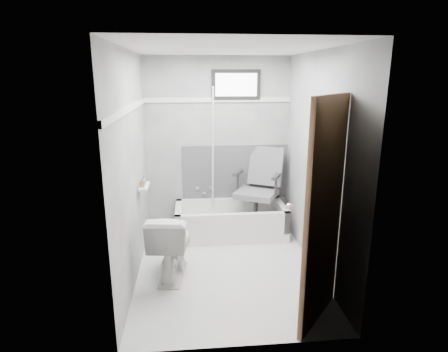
{
  "coord_description": "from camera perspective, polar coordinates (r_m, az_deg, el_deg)",
  "views": [
    {
      "loc": [
        -0.39,
        -3.87,
        2.14
      ],
      "look_at": [
        0.0,
        0.35,
        1.0
      ],
      "focal_mm": 30.0,
      "sensor_mm": 36.0,
      "label": 1
    }
  ],
  "objects": [
    {
      "name": "trim_back",
      "position": [
        5.18,
        -0.97,
        11.52
      ],
      "size": [
        2.0,
        0.02,
        0.06
      ],
      "primitive_type": "cube",
      "color": "white",
      "rests_on": "wall_back"
    },
    {
      "name": "pole",
      "position": [
        5.05,
        -1.72,
        2.61
      ],
      "size": [
        0.02,
        0.39,
        1.92
      ],
      "primitive_type": "cylinder",
      "rotation": [
        0.19,
        0.0,
        0.0
      ],
      "color": "silver",
      "rests_on": "bathtub"
    },
    {
      "name": "window",
      "position": [
        5.19,
        1.85,
        13.73
      ],
      "size": [
        0.66,
        0.04,
        0.4
      ],
      "primitive_type": null,
      "color": "black",
      "rests_on": "wall_back"
    },
    {
      "name": "soap_bottle_a",
      "position": [
        4.34,
        -12.36,
        -0.99
      ],
      "size": [
        0.06,
        0.06,
        0.11
      ],
      "primitive_type": "imported",
      "rotation": [
        0.0,
        0.0,
        -0.09
      ],
      "color": "#94714A",
      "rests_on": "shelf"
    },
    {
      "name": "soap_bottle_b",
      "position": [
        4.48,
        -12.15,
        -0.57
      ],
      "size": [
        0.09,
        0.09,
        0.09
      ],
      "primitive_type": "imported",
      "rotation": [
        0.0,
        0.0,
        0.4
      ],
      "color": "slate",
      "rests_on": "shelf"
    },
    {
      "name": "faucet",
      "position": [
        5.38,
        -3.03,
        -2.15
      ],
      "size": [
        0.26,
        0.1,
        0.16
      ],
      "primitive_type": null,
      "color": "silver",
      "rests_on": "wall_back"
    },
    {
      "name": "office_chair",
      "position": [
        5.14,
        4.96,
        -1.81
      ],
      "size": [
        0.83,
        0.83,
        1.07
      ],
      "primitive_type": null,
      "rotation": [
        0.0,
        0.0,
        -0.48
      ],
      "color": "#595A5E",
      "rests_on": "bathtub"
    },
    {
      "name": "toilet",
      "position": [
        4.16,
        -8.08,
        -10.26
      ],
      "size": [
        0.51,
        0.8,
        0.74
      ],
      "primitive_type": "imported",
      "rotation": [
        0.0,
        0.0,
        3.02
      ],
      "color": "white",
      "rests_on": "floor"
    },
    {
      "name": "floor",
      "position": [
        4.44,
        0.43,
        -13.77
      ],
      "size": [
        2.6,
        2.6,
        0.0
      ],
      "primitive_type": "plane",
      "color": "white",
      "rests_on": "ground"
    },
    {
      "name": "trim_left",
      "position": [
        3.93,
        -14.23,
        9.94
      ],
      "size": [
        0.02,
        2.6,
        0.06
      ],
      "primitive_type": "cube",
      "color": "white",
      "rests_on": "wall_left"
    },
    {
      "name": "bathtub",
      "position": [
        5.2,
        1.0,
        -6.73
      ],
      "size": [
        1.5,
        0.7,
        0.42
      ],
      "primitive_type": null,
      "color": "white",
      "rests_on": "floor"
    },
    {
      "name": "wall_right",
      "position": [
        4.22,
        14.12,
        1.72
      ],
      "size": [
        0.02,
        2.6,
        2.4
      ],
      "primitive_type": "cube",
      "color": "slate",
      "rests_on": "floor"
    },
    {
      "name": "wall_left",
      "position": [
        4.03,
        -13.85,
        1.12
      ],
      "size": [
        0.02,
        2.6,
        2.4
      ],
      "primitive_type": "cube",
      "color": "slate",
      "rests_on": "floor"
    },
    {
      "name": "backerboard",
      "position": [
        5.37,
        1.73,
        0.6
      ],
      "size": [
        1.5,
        0.02,
        0.78
      ],
      "primitive_type": "cube",
      "color": "#4C4C4F",
      "rests_on": "wall_back"
    },
    {
      "name": "shelf",
      "position": [
        4.43,
        -12.07,
        -1.51
      ],
      "size": [
        0.1,
        0.32,
        0.02
      ],
      "primitive_type": "cube",
      "color": "white",
      "rests_on": "wall_left"
    },
    {
      "name": "door",
      "position": [
        3.14,
        21.19,
        -7.28
      ],
      "size": [
        0.78,
        0.78,
        2.0
      ],
      "primitive_type": null,
      "color": "brown",
      "rests_on": "floor"
    },
    {
      "name": "wall_back",
      "position": [
        5.27,
        -0.96,
        4.78
      ],
      "size": [
        2.0,
        0.02,
        2.4
      ],
      "primitive_type": "cube",
      "color": "slate",
      "rests_on": "floor"
    },
    {
      "name": "wall_front",
      "position": [
        2.76,
        3.17,
        -4.85
      ],
      "size": [
        2.0,
        0.02,
        2.4
      ],
      "primitive_type": "cube",
      "color": "slate",
      "rests_on": "floor"
    },
    {
      "name": "ceiling",
      "position": [
        3.9,
        0.5,
        18.9
      ],
      "size": [
        2.6,
        2.6,
        0.0
      ],
      "primitive_type": "plane",
      "rotation": [
        3.14,
        0.0,
        0.0
      ],
      "color": "silver",
      "rests_on": "floor"
    }
  ]
}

